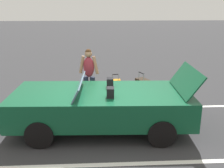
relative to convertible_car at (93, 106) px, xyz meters
name	(u,v)px	position (x,y,z in m)	size (l,w,h in m)	color
ground_plane	(102,128)	(-0.20, 0.01, -0.59)	(80.00, 80.00, 0.00)	#333335
lot_line_near	(101,109)	(-0.20, -1.21, -0.59)	(18.00, 0.12, 0.01)	silver
lot_line_mid	(103,165)	(-0.20, 1.49, -0.59)	(18.00, 0.12, 0.01)	silver
convertible_car	(93,106)	(0.00, 0.00, 0.00)	(4.29, 1.95, 1.49)	#0F4C2D
suitcase_large_black	(143,91)	(-1.47, -1.62, -0.22)	(0.45, 0.55, 0.96)	#2D2319
suitcase_medium_bright	(123,100)	(-0.80, -1.09, -0.28)	(0.31, 0.43, 0.62)	orange
suitcase_small_carryon	(115,87)	(-0.68, -2.44, -0.34)	(0.35, 0.24, 0.71)	orange
traveler_person	(89,73)	(0.14, -1.69, 0.34)	(0.61, 0.29, 1.65)	#1E2338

